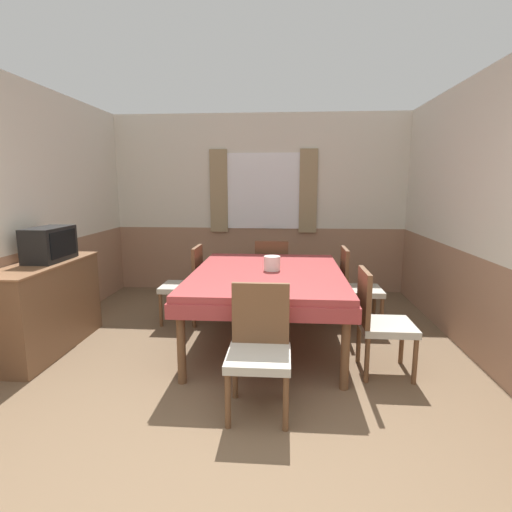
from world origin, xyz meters
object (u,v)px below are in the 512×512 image
object	(u,v)px
chair_head_near	(259,345)
chair_head_window	(272,272)
chair_right_near	(379,319)
vase	(272,263)
tv	(50,244)
dining_table	(268,281)
chair_left_far	(187,282)
sideboard	(46,306)
chair_right_far	(355,285)

from	to	relation	value
chair_head_near	chair_head_window	world-z (taller)	same
chair_right_near	vase	xyz separation A→B (m)	(-0.92, 0.62, 0.34)
chair_head_near	tv	distance (m)	2.40
dining_table	chair_left_far	world-z (taller)	chair_left_far
chair_right_near	sideboard	bearing A→B (deg)	-94.68
dining_table	sideboard	bearing A→B (deg)	-171.39
chair_right_far	chair_left_far	world-z (taller)	same
tv	chair_head_window	bearing A→B (deg)	33.70
chair_left_far	tv	size ratio (longest dim) A/B	1.68
tv	vase	distance (m)	2.17
chair_head_window	vase	distance (m)	1.21
chair_right_far	sideboard	size ratio (longest dim) A/B	0.67
tv	vase	bearing A→B (deg)	6.34
chair_head_near	vase	world-z (taller)	chair_head_near
dining_table	chair_right_near	distance (m)	1.14
sideboard	dining_table	bearing A→B (deg)	8.61
dining_table	chair_left_far	bearing A→B (deg)	149.26
chair_right_far	chair_left_far	distance (m)	1.93
chair_left_far	chair_head_window	xyz separation A→B (m)	(0.97, 0.63, 0.00)
sideboard	chair_right_far	bearing A→B (deg)	16.17
chair_left_far	chair_right_near	bearing A→B (deg)	-120.74
dining_table	chair_right_far	distance (m)	1.14
chair_head_near	sideboard	xyz separation A→B (m)	(-2.12, 0.88, -0.04)
chair_right_far	chair_head_near	size ratio (longest dim) A/B	1.00
chair_right_far	chair_head_window	world-z (taller)	same
dining_table	chair_head_window	bearing A→B (deg)	90.00
chair_left_far	chair_head_window	bearing A→B (deg)	-56.79
chair_right_near	chair_right_far	xyz separation A→B (m)	(0.00, 1.15, 0.00)
tv	dining_table	bearing A→B (deg)	5.36
dining_table	chair_right_far	bearing A→B (deg)	30.74
sideboard	vase	distance (m)	2.23
sideboard	vase	world-z (taller)	vase
vase	tv	bearing A→B (deg)	-173.66
dining_table	tv	bearing A→B (deg)	-174.64
vase	chair_left_far	bearing A→B (deg)	152.11
chair_head_window	vase	world-z (taller)	chair_head_window
chair_head_window	sideboard	bearing A→B (deg)	-144.26
dining_table	sideboard	xyz separation A→B (m)	(-2.12, -0.32, -0.21)
chair_right_near	chair_right_far	bearing A→B (deg)	-180.00
chair_head_window	vase	size ratio (longest dim) A/B	5.48
chair_head_window	vase	bearing A→B (deg)	-87.92
chair_right_near	tv	size ratio (longest dim) A/B	1.68
sideboard	tv	distance (m)	0.60
chair_right_near	dining_table	bearing A→B (deg)	-120.74
chair_left_far	chair_head_window	size ratio (longest dim) A/B	1.00
dining_table	chair_head_near	distance (m)	1.22
chair_right_far	chair_head_window	xyz separation A→B (m)	(-0.97, 0.63, 0.00)
chair_head_near	chair_left_far	size ratio (longest dim) A/B	1.00
chair_left_far	sideboard	distance (m)	1.46
chair_left_far	chair_head_near	bearing A→B (deg)	-151.53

